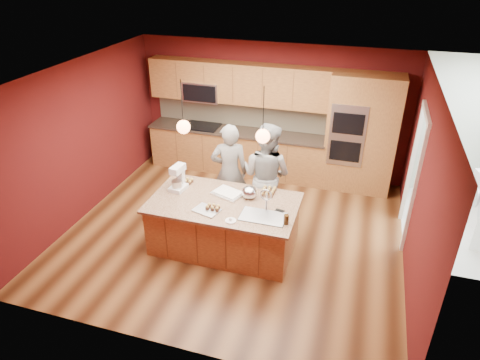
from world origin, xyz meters
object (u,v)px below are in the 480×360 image
(person_right, at_px, (266,175))
(mixing_bowl, at_px, (249,192))
(island, at_px, (225,224))
(stand_mixer, at_px, (178,179))
(person_left, at_px, (230,172))

(person_right, relative_size, mixing_bowl, 7.61)
(mixing_bowl, bearing_deg, island, -144.78)
(person_right, distance_m, stand_mixer, 1.47)
(person_left, bearing_deg, island, 85.46)
(island, height_order, mixing_bowl, island)
(stand_mixer, height_order, mixing_bowl, stand_mixer)
(person_left, bearing_deg, stand_mixer, 31.59)
(person_left, distance_m, mixing_bowl, 0.86)
(person_left, relative_size, stand_mixer, 4.21)
(person_left, xyz_separation_m, mixing_bowl, (0.54, -0.66, 0.06))
(island, bearing_deg, person_right, 64.13)
(person_left, height_order, mixing_bowl, person_left)
(island, distance_m, person_right, 1.11)
(person_left, relative_size, mixing_bowl, 7.27)
(island, relative_size, stand_mixer, 5.47)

